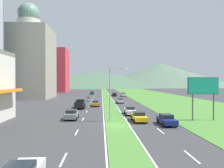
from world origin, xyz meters
TOP-DOWN VIEW (x-y plane):
  - ground_plane at (0.00, 0.00)m, footprint 600.00×600.00m
  - grass_median at (0.00, 60.00)m, footprint 3.20×240.00m
  - grass_verge_right at (20.60, 60.00)m, footprint 24.00×240.00m
  - lane_dash_left_1 at (-5.10, -11.65)m, footprint 0.16×2.80m
  - lane_dash_left_2 at (-5.10, -3.31)m, footprint 0.16×2.80m
  - lane_dash_left_3 at (-5.10, 5.04)m, footprint 0.16×2.80m
  - lane_dash_left_4 at (-5.10, 13.39)m, footprint 0.16×2.80m
  - lane_dash_left_5 at (-5.10, 21.73)m, footprint 0.16×2.80m
  - lane_dash_left_6 at (-5.10, 30.08)m, footprint 0.16×2.80m
  - lane_dash_left_7 at (-5.10, 38.43)m, footprint 0.16×2.80m
  - lane_dash_left_8 at (-5.10, 46.78)m, footprint 0.16×2.80m
  - lane_dash_left_9 at (-5.10, 55.12)m, footprint 0.16×2.80m
  - lane_dash_left_10 at (-5.10, 63.47)m, footprint 0.16×2.80m
  - lane_dash_left_11 at (-5.10, 71.82)m, footprint 0.16×2.80m
  - lane_dash_left_12 at (-5.10, 80.16)m, footprint 0.16×2.80m
  - lane_dash_right_1 at (5.10, -11.65)m, footprint 0.16×2.80m
  - lane_dash_right_2 at (5.10, -3.31)m, footprint 0.16×2.80m
  - lane_dash_right_3 at (5.10, 5.04)m, footprint 0.16×2.80m
  - lane_dash_right_4 at (5.10, 13.39)m, footprint 0.16×2.80m
  - lane_dash_right_5 at (5.10, 21.73)m, footprint 0.16×2.80m
  - lane_dash_right_6 at (5.10, 30.08)m, footprint 0.16×2.80m
  - lane_dash_right_7 at (5.10, 38.43)m, footprint 0.16×2.80m
  - lane_dash_right_8 at (5.10, 46.78)m, footprint 0.16×2.80m
  - lane_dash_right_9 at (5.10, 55.12)m, footprint 0.16×2.80m
  - lane_dash_right_10 at (5.10, 63.47)m, footprint 0.16×2.80m
  - lane_dash_right_11 at (5.10, 71.82)m, footprint 0.16×2.80m
  - lane_dash_right_12 at (5.10, 80.16)m, footprint 0.16×2.80m
  - edge_line_median_left at (-1.75, 60.00)m, footprint 0.16×240.00m
  - edge_line_median_right at (1.75, 60.00)m, footprint 0.16×240.00m
  - domed_building at (-28.65, 47.59)m, footprint 16.27×16.27m
  - midrise_colored at (-30.10, 94.68)m, footprint 15.16×15.16m
  - hill_far_left at (-101.04, 221.28)m, footprint 143.90×143.90m
  - hill_far_center at (-9.89, 249.34)m, footprint 222.83×222.83m
  - hill_far_right at (80.78, 247.60)m, footprint 190.39×190.39m
  - street_lamp_near at (-0.51, 2.76)m, footprint 2.81×0.31m
  - street_lamp_mid at (0.16, 30.98)m, footprint 3.01×0.45m
  - billboard_roadside at (13.63, 2.69)m, footprint 4.96×0.28m
  - car_0 at (-6.94, 5.12)m, footprint 1.98×4.14m
  - car_1 at (3.37, 56.86)m, footprint 2.02×4.77m
  - car_3 at (3.60, 2.85)m, footprint 1.98×4.37m
  - car_4 at (-3.51, 22.44)m, footprint 1.88×4.76m
  - car_5 at (6.98, 0.07)m, footprint 1.95×4.15m
  - car_6 at (-6.63, 70.87)m, footprint 1.91×4.68m
  - car_7 at (3.23, 29.02)m, footprint 1.87×4.12m
  - car_8 at (3.16, 9.34)m, footprint 1.86×4.66m
  - car_9 at (6.99, 55.21)m, footprint 1.88×4.66m
  - pickup_truck_0 at (-6.98, 18.70)m, footprint 2.18×5.40m
  - motorcycle_rider at (-6.13, 33.79)m, footprint 0.36×2.00m

SIDE VIEW (x-z plane):
  - ground_plane at x=0.00m, z-range 0.00..0.00m
  - lane_dash_left_1 at x=-5.10m, z-range 0.00..0.01m
  - lane_dash_left_2 at x=-5.10m, z-range 0.00..0.01m
  - lane_dash_left_3 at x=-5.10m, z-range 0.00..0.01m
  - lane_dash_left_4 at x=-5.10m, z-range 0.00..0.01m
  - lane_dash_left_5 at x=-5.10m, z-range 0.00..0.01m
  - lane_dash_left_6 at x=-5.10m, z-range 0.00..0.01m
  - lane_dash_left_7 at x=-5.10m, z-range 0.00..0.01m
  - lane_dash_left_8 at x=-5.10m, z-range 0.00..0.01m
  - lane_dash_left_9 at x=-5.10m, z-range 0.00..0.01m
  - lane_dash_left_10 at x=-5.10m, z-range 0.00..0.01m
  - lane_dash_left_11 at x=-5.10m, z-range 0.00..0.01m
  - lane_dash_left_12 at x=-5.10m, z-range 0.00..0.01m
  - lane_dash_right_1 at x=5.10m, z-range 0.00..0.01m
  - lane_dash_right_2 at x=5.10m, z-range 0.00..0.01m
  - lane_dash_right_3 at x=5.10m, z-range 0.00..0.01m
  - lane_dash_right_4 at x=5.10m, z-range 0.00..0.01m
  - lane_dash_right_5 at x=5.10m, z-range 0.00..0.01m
  - lane_dash_right_6 at x=5.10m, z-range 0.00..0.01m
  - lane_dash_right_7 at x=5.10m, z-range 0.00..0.01m
  - lane_dash_right_8 at x=5.10m, z-range 0.00..0.01m
  - lane_dash_right_9 at x=5.10m, z-range 0.00..0.01m
  - lane_dash_right_10 at x=5.10m, z-range 0.00..0.01m
  - lane_dash_right_11 at x=5.10m, z-range 0.00..0.01m
  - lane_dash_right_12 at x=5.10m, z-range 0.00..0.01m
  - edge_line_median_left at x=-1.75m, z-range 0.00..0.01m
  - edge_line_median_right at x=1.75m, z-range 0.00..0.01m
  - grass_median at x=0.00m, z-range 0.00..0.06m
  - grass_verge_right at x=20.60m, z-range 0.00..0.06m
  - car_7 at x=3.23m, z-range 0.03..1.41m
  - car_6 at x=-6.63m, z-range 0.03..1.45m
  - car_3 at x=3.60m, z-range 0.01..1.47m
  - car_4 at x=-3.51m, z-range 0.02..1.47m
  - motorcycle_rider at x=-6.13m, z-range -0.15..1.65m
  - car_8 at x=3.16m, z-range 0.01..1.49m
  - car_5 at x=6.98m, z-range 0.01..1.52m
  - car_1 at x=3.37m, z-range 0.04..1.50m
  - car_0 at x=-6.94m, z-range 0.01..1.57m
  - car_9 at x=6.99m, z-range 0.01..1.59m
  - pickup_truck_0 at x=-6.98m, z-range -0.02..1.98m
  - street_lamp_near at x=-0.51m, z-range 0.67..8.99m
  - street_lamp_mid at x=0.16m, z-range 0.70..9.37m
  - billboard_roadside at x=13.63m, z-range 1.71..8.47m
  - hill_far_center at x=-9.89m, z-range 0.00..21.38m
  - midrise_colored at x=-30.10m, z-range 0.00..25.85m
  - domed_building at x=-28.65m, z-range -3.12..31.86m
  - hill_far_right at x=80.78m, z-range 0.00..32.09m
  - hill_far_left at x=-101.04m, z-range 0.00..42.58m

